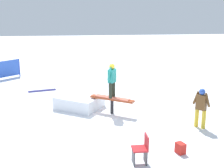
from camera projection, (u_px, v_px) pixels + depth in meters
The scene contains 8 objects.
ground_plane at pixel (112, 113), 13.14m from camera, with size 60.00×60.00×0.00m, color white.
rail_feature at pixel (112, 100), 13.00m from camera, with size 1.80×1.25×0.68m.
snow_kicker_ramp at pixel (79, 102), 13.76m from camera, with size 1.80×1.50×0.56m, color white.
main_rider_on_rail at pixel (112, 81), 12.78m from camera, with size 1.45×1.07×1.46m.
bystander_brown at pixel (201, 106), 11.48m from camera, with size 0.55×0.55×1.51m.
loose_snowboard_navy at pixel (42, 91), 16.40m from camera, with size 1.42×0.28×0.02m, color navy.
folding_chair at pixel (141, 150), 9.04m from camera, with size 0.45×0.45×0.88m.
backpack_on_snow at pixel (180, 148), 9.69m from camera, with size 0.30×0.22×0.34m, color red.
Camera 1 is at (-1.14, -12.31, 4.63)m, focal length 50.00 mm.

